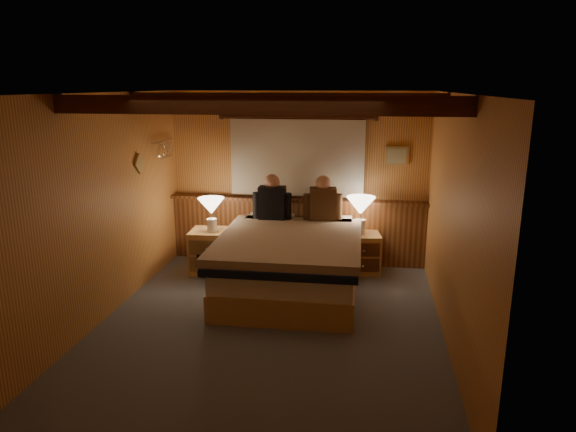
% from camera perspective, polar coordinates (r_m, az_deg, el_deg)
% --- Properties ---
extents(floor, '(4.20, 4.20, 0.00)m').
position_cam_1_polar(floor, '(5.61, -2.03, -11.85)').
color(floor, '#575D68').
rests_on(floor, ground).
extents(ceiling, '(4.20, 4.20, 0.00)m').
position_cam_1_polar(ceiling, '(5.03, -2.27, 13.49)').
color(ceiling, '#CB864C').
rests_on(ceiling, wall_back).
extents(wall_back, '(3.60, 0.00, 3.60)m').
position_cam_1_polar(wall_back, '(7.21, 1.06, 4.19)').
color(wall_back, '#D99D4E').
rests_on(wall_back, floor).
extents(wall_left, '(0.00, 4.20, 4.20)m').
position_cam_1_polar(wall_left, '(5.80, -19.87, 0.80)').
color(wall_left, '#D99D4E').
rests_on(wall_left, floor).
extents(wall_right, '(0.00, 4.20, 4.20)m').
position_cam_1_polar(wall_right, '(5.16, 17.87, -0.65)').
color(wall_right, '#D99D4E').
rests_on(wall_right, floor).
extents(wall_front, '(3.60, 0.00, 3.60)m').
position_cam_1_polar(wall_front, '(3.26, -9.32, -8.91)').
color(wall_front, '#D99D4E').
rests_on(wall_front, floor).
extents(wainscot, '(3.60, 0.23, 0.94)m').
position_cam_1_polar(wainscot, '(7.31, 0.97, -1.42)').
color(wainscot, brown).
rests_on(wainscot, wall_back).
extents(curtain_window, '(2.18, 0.09, 1.11)m').
position_cam_1_polar(curtain_window, '(7.10, 1.00, 6.64)').
color(curtain_window, '#4C2313').
rests_on(curtain_window, wall_back).
extents(ceiling_beams, '(3.60, 1.65, 0.16)m').
position_cam_1_polar(ceiling_beams, '(5.18, -1.93, 12.52)').
color(ceiling_beams, '#4C2313').
rests_on(ceiling_beams, ceiling).
extents(coat_rail, '(0.05, 0.55, 0.24)m').
position_cam_1_polar(coat_rail, '(7.09, -13.54, 7.44)').
color(coat_rail, silver).
rests_on(coat_rail, wall_left).
extents(framed_print, '(0.30, 0.04, 0.25)m').
position_cam_1_polar(framed_print, '(7.08, 12.00, 6.55)').
color(framed_print, tan).
rests_on(framed_print, wall_back).
extents(bed, '(1.71, 2.18, 0.73)m').
position_cam_1_polar(bed, '(6.27, 0.31, -5.13)').
color(bed, tan).
rests_on(bed, floor).
extents(nightstand_left, '(0.56, 0.51, 0.58)m').
position_cam_1_polar(nightstand_left, '(7.04, -8.56, -3.88)').
color(nightstand_left, tan).
rests_on(nightstand_left, floor).
extents(nightstand_right, '(0.55, 0.50, 0.53)m').
position_cam_1_polar(nightstand_right, '(7.05, 8.12, -4.05)').
color(nightstand_right, tan).
rests_on(nightstand_right, floor).
extents(lamp_left, '(0.35, 0.35, 0.46)m').
position_cam_1_polar(lamp_left, '(6.82, -8.52, 0.88)').
color(lamp_left, white).
rests_on(lamp_left, nightstand_left).
extents(lamp_right, '(0.39, 0.39, 0.50)m').
position_cam_1_polar(lamp_right, '(6.89, 8.07, 0.90)').
color(lamp_right, white).
rests_on(lamp_right, nightstand_right).
extents(person_left, '(0.52, 0.22, 0.63)m').
position_cam_1_polar(person_left, '(6.83, -1.78, 1.71)').
color(person_left, black).
rests_on(person_left, bed).
extents(person_right, '(0.51, 0.25, 0.62)m').
position_cam_1_polar(person_right, '(6.80, 3.89, 1.59)').
color(person_right, '#4F351F').
rests_on(person_right, bed).
extents(duffel_bag, '(0.58, 0.41, 0.38)m').
position_cam_1_polar(duffel_bag, '(6.91, -7.65, -5.28)').
color(duffel_bag, black).
rests_on(duffel_bag, floor).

